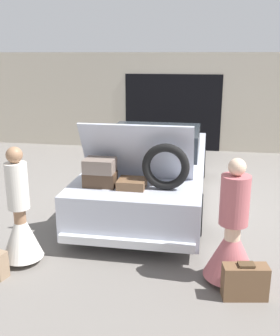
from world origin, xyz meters
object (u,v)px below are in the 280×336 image
at_px(person_right, 232,240).
at_px(suitcase_beside_right_person, 245,282).
at_px(person_left, 20,222).
at_px(car, 152,168).

height_order(person_right, suitcase_beside_right_person, person_right).
height_order(person_left, suitcase_beside_right_person, person_left).
distance_m(car, person_left, 3.09).
relative_size(car, suitcase_beside_right_person, 9.22).
relative_size(person_left, person_right, 1.02).
bearing_deg(car, person_left, -116.65).
relative_size(person_right, suitcase_beside_right_person, 2.91).
xyz_separation_m(car, person_right, (1.39, -2.76, -0.05)).
relative_size(car, person_right, 3.17).
xyz_separation_m(person_left, suitcase_beside_right_person, (2.92, -0.34, -0.37)).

